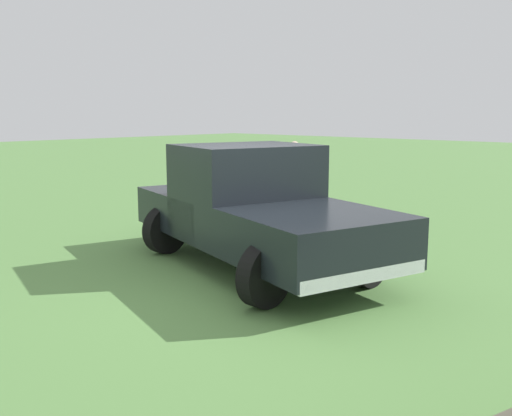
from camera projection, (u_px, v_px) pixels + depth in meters
name	position (u px, v px, depth m)	size (l,w,h in m)	color
ground_plane	(246.00, 284.00, 7.67)	(80.00, 80.00, 0.00)	#5B8C47
pickup_truck	(252.00, 205.00, 8.44)	(3.19, 5.16, 1.81)	black
person_bystander	(294.00, 176.00, 12.21)	(0.45, 0.45, 1.68)	#7A6B51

